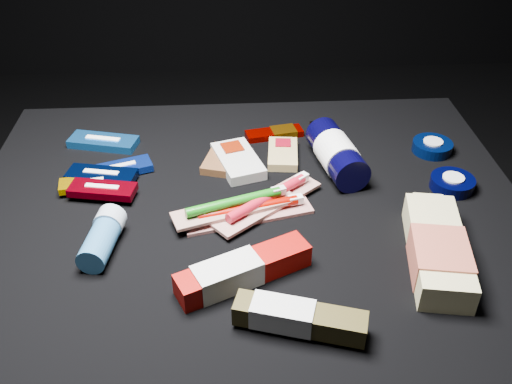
{
  "coord_description": "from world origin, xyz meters",
  "views": [
    {
      "loc": [
        -0.03,
        -0.8,
        1.0
      ],
      "look_at": [
        0.01,
        0.01,
        0.42
      ],
      "focal_mm": 40.0,
      "sensor_mm": 36.0,
      "label": 1
    }
  ],
  "objects": [
    {
      "name": "toothbrush_pack_0",
      "position": [
        0.0,
        -0.03,
        0.41
      ],
      "size": [
        0.23,
        0.1,
        0.02
      ],
      "rotation": [
        0.0,
        0.0,
        0.24
      ],
      "color": "#B5AEAA",
      "rests_on": "cloth_table"
    },
    {
      "name": "luna_bar_1",
      "position": [
        -0.24,
        0.11,
        0.41
      ],
      "size": [
        0.13,
        0.08,
        0.02
      ],
      "rotation": [
        0.0,
        0.0,
        0.34
      ],
      "color": "navy",
      "rests_on": "cloth_table"
    },
    {
      "name": "luna_bar_3",
      "position": [
        -0.28,
        0.06,
        0.41
      ],
      "size": [
        0.11,
        0.05,
        0.01
      ],
      "rotation": [
        0.0,
        0.0,
        0.16
      ],
      "color": "#CD9400",
      "rests_on": "cloth_table"
    },
    {
      "name": "lotion_bottle",
      "position": [
        0.17,
        0.11,
        0.43
      ],
      "size": [
        0.1,
        0.22,
        0.07
      ],
      "rotation": [
        0.0,
        0.0,
        0.19
      ],
      "color": "black",
      "rests_on": "cloth_table"
    },
    {
      "name": "toothbrush_pack_1",
      "position": [
        0.04,
        -0.01,
        0.42
      ],
      "size": [
        0.2,
        0.18,
        0.02
      ],
      "rotation": [
        0.0,
        0.0,
        0.68
      ],
      "color": "beige",
      "rests_on": "cloth_table"
    },
    {
      "name": "bodywash_bottle",
      "position": [
        0.28,
        -0.16,
        0.42
      ],
      "size": [
        0.11,
        0.24,
        0.05
      ],
      "rotation": [
        0.0,
        0.0,
        -0.17
      ],
      "color": "#CDC287",
      "rests_on": "cloth_table"
    },
    {
      "name": "toothbrush_pack_2",
      "position": [
        -0.02,
        -0.03,
        0.42
      ],
      "size": [
        0.22,
        0.11,
        0.02
      ],
      "rotation": [
        0.0,
        0.0,
        0.32
      ],
      "color": "#BBB5AE",
      "rests_on": "cloth_table"
    },
    {
      "name": "toothpaste_carton_green",
      "position": [
        0.05,
        -0.28,
        0.42
      ],
      "size": [
        0.18,
        0.09,
        0.03
      ],
      "rotation": [
        0.0,
        0.0,
        -0.29
      ],
      "color": "#383011",
      "rests_on": "cloth_table"
    },
    {
      "name": "cream_tin_upper",
      "position": [
        0.38,
        0.16,
        0.41
      ],
      "size": [
        0.08,
        0.08,
        0.02
      ],
      "rotation": [
        0.0,
        0.0,
        -0.3
      ],
      "color": "black",
      "rests_on": "cloth_table"
    },
    {
      "name": "toothpaste_carton_red",
      "position": [
        -0.02,
        -0.19,
        0.42
      ],
      "size": [
        0.21,
        0.13,
        0.04
      ],
      "rotation": [
        0.0,
        0.0,
        0.44
      ],
      "color": "#8D0804",
      "rests_on": "cloth_table"
    },
    {
      "name": "luna_bar_0",
      "position": [
        -0.28,
        0.22,
        0.41
      ],
      "size": [
        0.15,
        0.08,
        0.02
      ],
      "rotation": [
        0.0,
        0.0,
        -0.24
      ],
      "color": "#185EAE",
      "rests_on": "cloth_table"
    },
    {
      "name": "clif_bar_2",
      "position": [
        0.08,
        0.16,
        0.41
      ],
      "size": [
        0.07,
        0.11,
        0.02
      ],
      "rotation": [
        0.0,
        0.0,
        -0.1
      ],
      "color": "tan",
      "rests_on": "cloth_table"
    },
    {
      "name": "clif_bar_1",
      "position": [
        -0.01,
        0.13,
        0.41
      ],
      "size": [
        0.11,
        0.15,
        0.02
      ],
      "rotation": [
        0.0,
        0.0,
        0.3
      ],
      "color": "beige",
      "rests_on": "cloth_table"
    },
    {
      "name": "luna_bar_2",
      "position": [
        -0.27,
        0.09,
        0.41
      ],
      "size": [
        0.13,
        0.07,
        0.02
      ],
      "rotation": [
        0.0,
        0.0,
        -0.21
      ],
      "color": "black",
      "rests_on": "cloth_table"
    },
    {
      "name": "cream_tin_lower",
      "position": [
        0.37,
        0.03,
        0.41
      ],
      "size": [
        0.08,
        0.08,
        0.02
      ],
      "rotation": [
        0.0,
        0.0,
        0.32
      ],
      "color": "black",
      "rests_on": "cloth_table"
    },
    {
      "name": "luna_bar_4",
      "position": [
        -0.26,
        0.04,
        0.42
      ],
      "size": [
        0.12,
        0.07,
        0.02
      ],
      "rotation": [
        0.0,
        0.0,
        -0.19
      ],
      "color": "#73000D",
      "rests_on": "cloth_table"
    },
    {
      "name": "cloth_table",
      "position": [
        0.0,
        0.0,
        0.2
      ],
      "size": [
        0.98,
        0.78,
        0.4
      ],
      "primitive_type": "cube",
      "color": "black",
      "rests_on": "ground"
    },
    {
      "name": "power_bar",
      "position": [
        0.07,
        0.24,
        0.41
      ],
      "size": [
        0.12,
        0.06,
        0.01
      ],
      "rotation": [
        0.0,
        0.0,
        0.19
      ],
      "color": "#760300",
      "rests_on": "cloth_table"
    },
    {
      "name": "ground",
      "position": [
        0.0,
        0.0,
        0.0
      ],
      "size": [
        3.0,
        3.0,
        0.0
      ],
      "primitive_type": "plane",
      "color": "black",
      "rests_on": "ground"
    },
    {
      "name": "clif_bar_0",
      "position": [
        -0.05,
        0.14,
        0.41
      ],
      "size": [
        0.08,
        0.11,
        0.02
      ],
      "rotation": [
        0.0,
        0.0,
        -0.29
      ],
      "color": "brown",
      "rests_on": "cloth_table"
    },
    {
      "name": "deodorant_stick",
      "position": [
        -0.23,
        -0.1,
        0.42
      ],
      "size": [
        0.06,
        0.12,
        0.05
      ],
      "rotation": [
        0.0,
        0.0,
        -0.16
      ],
      "color": "#295E8B",
      "rests_on": "cloth_table"
    }
  ]
}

